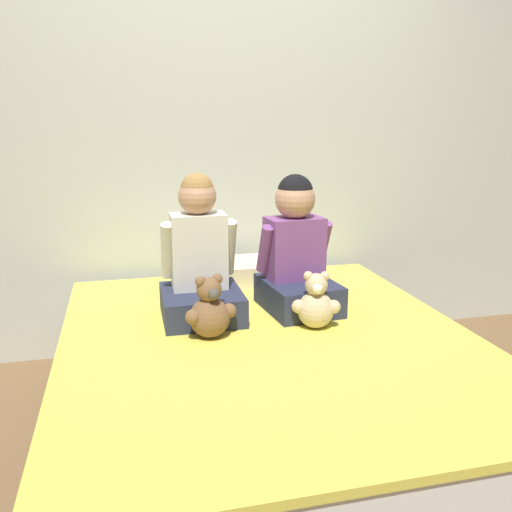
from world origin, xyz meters
name	(u,v)px	position (x,y,z in m)	size (l,w,h in m)	color
ground_plane	(268,436)	(0.00, 0.00, 0.00)	(14.00, 14.00, 0.00)	brown
wall_behind_bed	(219,132)	(0.00, 1.08, 1.25)	(8.00, 0.06, 2.50)	beige
bed	(269,387)	(0.00, 0.00, 0.23)	(1.67, 1.94, 0.46)	#997F60
child_on_left	(200,262)	(-0.24, 0.30, 0.71)	(0.35, 0.37, 0.64)	#282D47
child_on_right	(296,254)	(0.21, 0.31, 0.72)	(0.36, 0.41, 0.62)	#282D47
teddy_bear_held_by_left_child	(210,311)	(-0.24, 0.04, 0.57)	(0.21, 0.16, 0.26)	brown
teddy_bear_held_by_right_child	(316,304)	(0.21, 0.04, 0.57)	(0.20, 0.15, 0.25)	#D1B78E
pillow_at_headboard	(231,272)	(0.00, 0.78, 0.52)	(0.58, 0.32, 0.11)	beige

